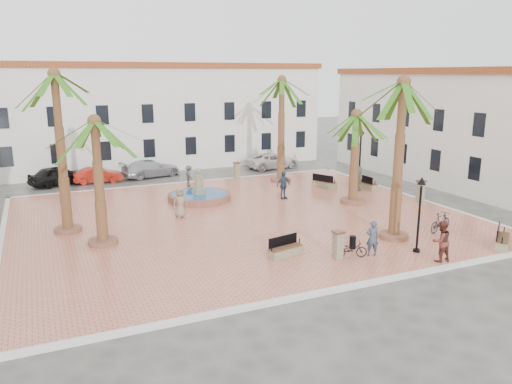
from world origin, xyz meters
TOP-DOWN VIEW (x-y plane):
  - ground at (0.00, 0.00)m, footprint 120.00×120.00m
  - plaza at (0.00, 0.00)m, footprint 26.00×22.00m
  - kerb_n at (0.00, 11.00)m, footprint 26.30×0.30m
  - kerb_s at (0.00, -11.00)m, footprint 26.30×0.30m
  - kerb_e at (13.00, 0.00)m, footprint 0.30×22.30m
  - kerb_w at (-13.00, 0.00)m, footprint 0.30×22.30m
  - building_north at (-0.00, 19.99)m, footprint 30.40×7.40m
  - building_east at (19.99, 2.00)m, footprint 7.40×26.40m
  - fountain at (-0.99, 5.08)m, footprint 4.27×4.27m
  - palm_nw at (-9.69, 1.25)m, footprint 4.77×4.77m
  - palm_sw at (-8.21, -1.64)m, footprint 4.85×4.85m
  - palm_s at (5.89, -6.83)m, footprint 5.03×5.03m
  - palm_e at (8.10, 0.11)m, footprint 5.31×5.31m
  - palm_ne at (6.77, 8.15)m, footprint 5.18×5.18m
  - bench_s at (-0.54, -6.91)m, footprint 1.86×0.91m
  - bench_se at (9.92, -10.13)m, footprint 1.94×1.69m
  - bench_e at (11.45, 3.19)m, footprint 0.69×1.97m
  - bench_ne at (8.80, 4.87)m, footprint 1.37×1.97m
  - lamppost_s at (5.51, -9.00)m, footprint 0.40×0.40m
  - lamppost_e at (11.24, 3.88)m, footprint 0.49×0.49m
  - bollard_se at (1.51, -8.24)m, footprint 0.50×0.50m
  - bollard_n at (3.89, 10.40)m, footprint 0.54×0.54m
  - bollard_e at (12.40, -1.49)m, footprint 0.60×0.60m
  - litter_bin at (2.95, -7.35)m, footprint 0.33×0.33m
  - cyclist_a at (3.24, -8.51)m, footprint 0.72×0.59m
  - bicycle_a at (2.18, -8.33)m, footprint 1.60×1.06m
  - cyclist_b at (5.64, -10.40)m, footprint 0.98×0.79m
  - bicycle_b at (8.83, -7.08)m, footprint 1.91×0.99m
  - pedestrian_fountain_a at (-3.33, 1.40)m, footprint 0.92×0.64m
  - pedestrian_fountain_b at (4.36, 2.97)m, footprint 1.22×0.73m
  - pedestrian_north at (-0.42, 9.47)m, footprint 0.68×1.08m
  - pedestrian_east at (10.63, 3.08)m, footprint 0.93×1.75m
  - car_black at (-9.47, 14.61)m, footprint 4.88×3.46m
  - car_red at (-6.58, 14.23)m, footprint 3.82×1.38m
  - car_silver at (-2.19, 14.82)m, footprint 5.29×3.06m
  - car_white at (9.04, 14.19)m, footprint 5.19×2.70m

SIDE VIEW (x-z plane):
  - ground at x=0.00m, z-range 0.00..0.00m
  - plaza at x=0.00m, z-range 0.00..0.15m
  - kerb_n at x=0.00m, z-range 0.00..0.16m
  - kerb_s at x=0.00m, z-range 0.00..0.16m
  - kerb_e at x=13.00m, z-range 0.00..0.16m
  - kerb_w at x=-13.00m, z-range 0.00..0.16m
  - bench_s at x=-0.54m, z-range -0.06..0.89m
  - bench_ne at x=8.80m, z-range -0.07..0.94m
  - bench_e at x=11.45m, z-range -0.07..0.95m
  - bench_se at x=9.92m, z-range -0.08..0.97m
  - fountain at x=-0.99m, z-range -0.65..1.55m
  - litter_bin at x=2.95m, z-range 0.15..0.78m
  - bicycle_a at x=2.18m, z-range 0.15..0.95m
  - car_red at x=-6.58m, z-range 0.00..1.25m
  - car_white at x=9.04m, z-range 0.00..1.40m
  - bicycle_b at x=8.83m, z-range 0.15..1.26m
  - car_silver at x=-2.19m, z-range 0.00..1.44m
  - car_black at x=-9.47m, z-range 0.00..1.54m
  - bollard_se at x=1.51m, z-range 0.17..1.53m
  - bollard_n at x=3.89m, z-range 0.17..1.57m
  - bollard_e at x=12.40m, z-range 0.18..1.66m
  - pedestrian_north at x=-0.42m, z-range 0.15..1.76m
  - cyclist_a at x=3.24m, z-range 0.15..1.86m
  - pedestrian_east at x=10.63m, z-range 0.15..1.95m
  - pedestrian_fountain_a at x=-3.33m, z-range 0.15..1.97m
  - cyclist_b at x=5.64m, z-range 0.15..2.08m
  - pedestrian_fountain_b at x=4.36m, z-range 0.15..2.09m
  - lamppost_s at x=5.51m, z-range 0.81..4.52m
  - lamppost_e at x=11.24m, z-range 0.95..5.45m
  - building_east at x=19.99m, z-range 0.02..9.02m
  - building_north at x=0.00m, z-range 0.02..9.52m
  - palm_e at x=8.10m, z-range 2.08..8.30m
  - palm_sw at x=-8.21m, z-range 2.31..8.83m
  - palm_ne at x=6.77m, z-range 3.06..11.35m
  - palm_s at x=5.89m, z-range 3.12..11.48m
  - palm_nw at x=-9.69m, z-range 3.33..12.05m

